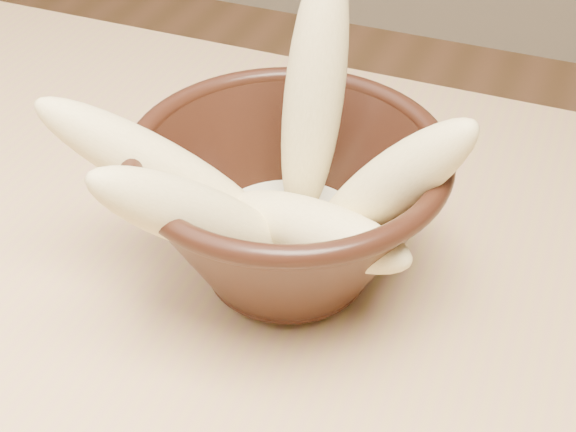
% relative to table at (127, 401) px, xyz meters
% --- Properties ---
extents(table, '(1.20, 0.80, 0.75)m').
position_rel_table_xyz_m(table, '(0.00, 0.00, 0.00)').
color(table, tan).
rests_on(table, ground).
extents(bowl, '(0.21, 0.21, 0.11)m').
position_rel_table_xyz_m(bowl, '(0.09, 0.09, 0.14)').
color(bowl, black).
rests_on(bowl, table).
extents(milk_puddle, '(0.12, 0.12, 0.02)m').
position_rel_table_xyz_m(milk_puddle, '(0.09, 0.09, 0.12)').
color(milk_puddle, beige).
rests_on(milk_puddle, bowl).
extents(banana_upright, '(0.05, 0.08, 0.19)m').
position_rel_table_xyz_m(banana_upright, '(0.10, 0.12, 0.21)').
color(banana_upright, '#D1BE7B').
rests_on(banana_upright, bowl).
extents(banana_left, '(0.17, 0.10, 0.13)m').
position_rel_table_xyz_m(banana_left, '(0.01, 0.06, 0.17)').
color(banana_left, '#D1BE7B').
rests_on(banana_left, bowl).
extents(banana_right, '(0.12, 0.04, 0.14)m').
position_rel_table_xyz_m(banana_right, '(0.16, 0.09, 0.18)').
color(banana_right, '#D1BE7B').
rests_on(banana_right, bowl).
extents(banana_across, '(0.15, 0.08, 0.06)m').
position_rel_table_xyz_m(banana_across, '(0.12, 0.06, 0.15)').
color(banana_across, '#D1BE7B').
rests_on(banana_across, bowl).
extents(banana_front, '(0.12, 0.14, 0.13)m').
position_rel_table_xyz_m(banana_front, '(0.06, 0.03, 0.17)').
color(banana_front, '#D1BE7B').
rests_on(banana_front, bowl).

